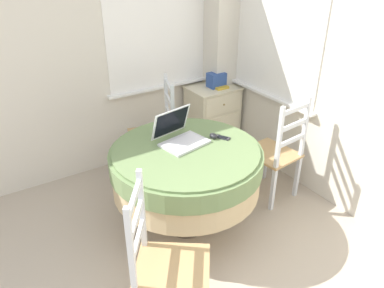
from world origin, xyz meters
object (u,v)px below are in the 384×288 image
at_px(laptop, 180,136).
at_px(storage_box, 216,80).
at_px(cell_phone, 223,138).
at_px(dining_chair_camera_near, 164,264).
at_px(corner_cabinet, 212,117).
at_px(dining_chair_near_right_window, 276,153).
at_px(dining_chair_near_back_window, 156,132).
at_px(round_dining_table, 186,166).
at_px(computer_mouse, 213,136).
at_px(book_on_cabinet, 219,86).

distance_m(laptop, storage_box, 1.35).
distance_m(cell_phone, storage_box, 1.24).
relative_size(dining_chair_camera_near, corner_cabinet, 1.37).
bearing_deg(dining_chair_near_right_window, dining_chair_near_back_window, 127.19).
bearing_deg(cell_phone, laptop, 157.77).
xyz_separation_m(cell_phone, corner_cabinet, (0.65, 1.05, -0.38)).
bearing_deg(round_dining_table, corner_cabinet, 46.39).
xyz_separation_m(dining_chair_near_back_window, dining_chair_near_right_window, (0.72, -0.94, 0.00)).
bearing_deg(laptop, round_dining_table, -98.35).
xyz_separation_m(round_dining_table, storage_box, (1.02, 1.03, 0.23)).
height_order(computer_mouse, dining_chair_near_right_window, dining_chair_near_right_window).
height_order(storage_box, book_on_cabinet, storage_box).
bearing_deg(dining_chair_camera_near, storage_box, 46.92).
bearing_deg(corner_cabinet, cell_phone, -121.79).
bearing_deg(round_dining_table, dining_chair_camera_near, -130.20).
relative_size(round_dining_table, storage_box, 6.48).
distance_m(round_dining_table, cell_phone, 0.38).
xyz_separation_m(laptop, dining_chair_camera_near, (-0.60, -0.81, -0.33)).
relative_size(round_dining_table, computer_mouse, 14.54).
distance_m(laptop, dining_chair_camera_near, 1.06).
xyz_separation_m(dining_chair_near_back_window, book_on_cabinet, (0.85, 0.13, 0.28)).
relative_size(dining_chair_near_back_window, book_on_cabinet, 5.29).
xyz_separation_m(dining_chair_near_back_window, dining_chair_camera_near, (-0.77, -1.55, 0.00)).
xyz_separation_m(dining_chair_near_right_window, corner_cabinet, (0.09, 1.11, -0.09)).
xyz_separation_m(dining_chair_near_right_window, dining_chair_camera_near, (-1.48, -0.61, 0.00)).
bearing_deg(computer_mouse, storage_box, 53.22).
relative_size(computer_mouse, corner_cabinet, 0.11).
xyz_separation_m(cell_phone, book_on_cabinet, (0.70, 1.01, -0.00)).
bearing_deg(dining_chair_near_right_window, book_on_cabinet, 82.85).
bearing_deg(cell_phone, corner_cabinet, 58.21).
distance_m(computer_mouse, corner_cabinet, 1.30).
height_order(round_dining_table, dining_chair_near_right_window, dining_chair_near_right_window).
distance_m(round_dining_table, laptop, 0.24).
bearing_deg(round_dining_table, dining_chair_near_right_window, -4.71).
relative_size(dining_chair_near_back_window, dining_chair_near_right_window, 1.00).
distance_m(dining_chair_near_right_window, dining_chair_camera_near, 1.60).
height_order(laptop, storage_box, laptop).
height_order(laptop, computer_mouse, laptop).
distance_m(dining_chair_near_right_window, book_on_cabinet, 1.12).
bearing_deg(corner_cabinet, dining_chair_near_right_window, -94.56).
relative_size(cell_phone, dining_chair_near_right_window, 0.13).
relative_size(round_dining_table, dining_chair_near_right_window, 1.19).
height_order(cell_phone, book_on_cabinet, book_on_cabinet).
xyz_separation_m(round_dining_table, dining_chair_camera_near, (-0.58, -0.69, -0.12)).
bearing_deg(dining_chair_camera_near, book_on_cabinet, 46.18).
height_order(round_dining_table, book_on_cabinet, book_on_cabinet).
bearing_deg(dining_chair_near_back_window, computer_mouse, -83.91).
relative_size(laptop, computer_mouse, 4.96).
xyz_separation_m(cell_phone, storage_box, (0.68, 1.04, 0.06)).
distance_m(computer_mouse, dining_chair_near_right_window, 0.70).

